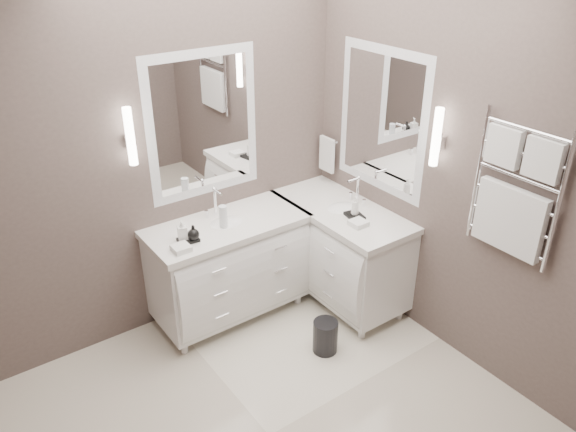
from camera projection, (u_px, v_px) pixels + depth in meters
wall_back at (148, 163)px, 3.99m from camera, size 3.20×0.01×2.70m
wall_right at (465, 179)px, 3.74m from camera, size 0.01×3.00×2.70m
vanity_back at (229, 263)px, 4.42m from camera, size 1.24×0.59×0.97m
vanity_right at (340, 247)px, 4.64m from camera, size 0.59×1.24×0.97m
mirror_back at (203, 125)px, 4.12m from camera, size 0.90×0.02×1.10m
mirror_right at (382, 120)px, 4.21m from camera, size 0.02×0.90×1.10m
sconce_back at (130, 138)px, 3.75m from camera, size 0.06×0.06×0.40m
sconce_right at (436, 138)px, 3.74m from camera, size 0.06×0.06×0.40m
towel_bar_corner at (327, 154)px, 4.79m from camera, size 0.03×0.22×0.30m
towel_ladder at (514, 197)px, 3.40m from camera, size 0.06×0.58×0.90m
waste_bin at (325, 336)px, 4.19m from camera, size 0.24×0.24×0.26m
amenity_tray_back at (188, 240)px, 4.00m from camera, size 0.15×0.12×0.02m
amenity_tray_right at (355, 216)px, 4.33m from camera, size 0.14×0.17×0.02m
water_bottle at (223, 217)px, 4.15m from camera, size 0.07×0.07×0.18m
soap_bottle_a at (182, 230)px, 3.96m from camera, size 0.08×0.08×0.15m
soap_bottle_b at (193, 232)px, 3.97m from camera, size 0.09×0.09×0.11m
soap_bottle_c at (355, 206)px, 4.29m from camera, size 0.08×0.08×0.15m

